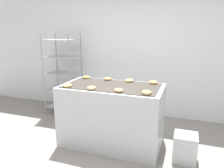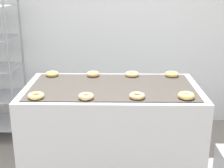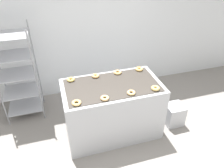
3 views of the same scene
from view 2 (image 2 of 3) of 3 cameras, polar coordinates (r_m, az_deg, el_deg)
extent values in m
cube|color=silver|center=(4.08, 0.28, 11.87)|extent=(8.00, 0.05, 2.80)
cube|color=#B7BABF|center=(2.94, 0.00, -9.46)|extent=(1.55, 0.86, 0.96)
cube|color=#38332D|center=(2.75, 0.00, -0.48)|extent=(1.43, 0.75, 0.01)
cube|color=#262628|center=(2.54, 9.69, -9.59)|extent=(0.12, 0.07, 0.10)
cylinder|color=gray|center=(3.61, -18.10, 1.54)|extent=(0.02, 0.02, 1.73)
cylinder|color=gray|center=(4.09, -15.87, 3.60)|extent=(0.02, 0.02, 1.73)
torus|color=#EABD6B|center=(2.53, -13.72, -2.10)|extent=(0.13, 0.13, 0.04)
torus|color=#E0AF72|center=(2.46, -4.76, -2.25)|extent=(0.12, 0.12, 0.04)
torus|color=#DDAF6F|center=(2.47, 4.62, -2.17)|extent=(0.12, 0.12, 0.04)
torus|color=#DBB767|center=(2.52, 13.41, -2.09)|extent=(0.13, 0.13, 0.05)
torus|color=#E2BD5E|center=(3.10, -10.88, 1.82)|extent=(0.12, 0.12, 0.04)
torus|color=#E3A965|center=(3.04, -3.48, 1.83)|extent=(0.12, 0.12, 0.04)
torus|color=#E9B971|center=(3.05, 3.69, 1.81)|extent=(0.13, 0.13, 0.04)
torus|color=#E5B55F|center=(3.09, 10.89, 1.76)|extent=(0.13, 0.13, 0.04)
camera|label=1|loc=(1.13, 112.21, -8.81)|focal=35.00mm
camera|label=3|loc=(1.31, -113.86, 45.56)|focal=35.00mm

